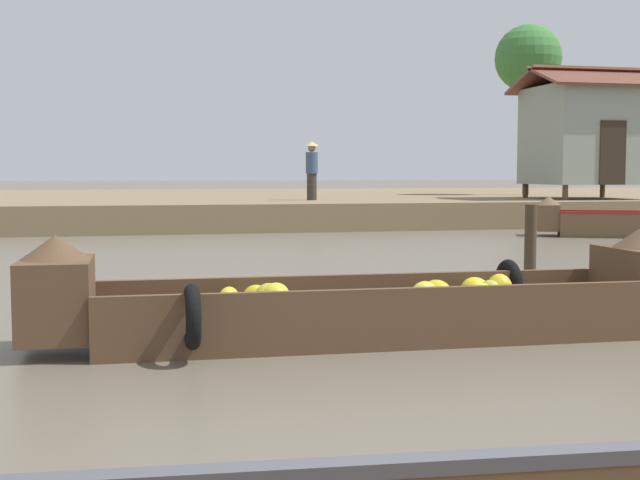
% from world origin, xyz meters
% --- Properties ---
extents(ground_plane, '(300.00, 300.00, 0.00)m').
position_xyz_m(ground_plane, '(0.00, 10.00, 0.00)').
color(ground_plane, '#665B4C').
extents(riverbank_strip, '(160.00, 20.00, 0.71)m').
position_xyz_m(riverbank_strip, '(0.00, 28.73, 0.36)').
color(riverbank_strip, '#7F6B4C').
rests_on(riverbank_strip, ground).
extents(banana_boat, '(5.94, 1.69, 0.97)m').
position_xyz_m(banana_boat, '(0.83, 5.33, 0.33)').
color(banana_boat, brown).
rests_on(banana_boat, ground).
extents(stilt_house_mid_left, '(3.74, 3.34, 3.88)m').
position_xyz_m(stilt_house_mid_left, '(12.09, 21.12, 2.65)').
color(stilt_house_mid_left, '#4C3826').
rests_on(stilt_house_mid_left, riverbank_strip).
extents(palm_tree_near, '(2.33, 2.33, 5.95)m').
position_xyz_m(palm_tree_near, '(12.58, 25.96, 5.44)').
color(palm_tree_near, brown).
rests_on(palm_tree_near, riverbank_strip).
extents(vendor_person, '(0.44, 0.44, 1.66)m').
position_xyz_m(vendor_person, '(3.87, 21.71, 1.64)').
color(vendor_person, '#332D28').
rests_on(vendor_person, riverbank_strip).
extents(mooring_post, '(0.14, 0.14, 1.12)m').
position_xyz_m(mooring_post, '(3.33, 7.24, 0.56)').
color(mooring_post, '#423323').
rests_on(mooring_post, ground).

